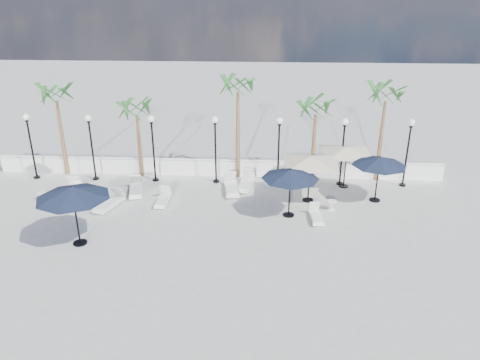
{
  "coord_description": "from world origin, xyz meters",
  "views": [
    {
      "loc": [
        2.68,
        -17.98,
        10.55
      ],
      "look_at": [
        1.54,
        3.3,
        1.5
      ],
      "focal_mm": 35.0,
      "sensor_mm": 36.0,
      "label": 1
    }
  ],
  "objects_px": {
    "lounger_5": "(231,187)",
    "parasol_cream_sq_b": "(311,157)",
    "parasol_navy_left": "(72,193)",
    "lounger_1": "(163,199)",
    "lounger_4": "(316,216)",
    "lounger_6": "(246,183)",
    "lounger_3": "(109,203)",
    "parasol_navy_right": "(379,161)",
    "lounger_2": "(136,189)",
    "parasol_cream_sq_a": "(347,147)",
    "parasol_navy_mid": "(290,174)",
    "lounger_0": "(73,191)"
  },
  "relations": [
    {
      "from": "lounger_5",
      "to": "parasol_cream_sq_b",
      "type": "relative_size",
      "value": 0.42
    },
    {
      "from": "lounger_1",
      "to": "lounger_2",
      "type": "distance_m",
      "value": 2.04
    },
    {
      "from": "lounger_1",
      "to": "lounger_5",
      "type": "xyz_separation_m",
      "value": [
        3.43,
        1.61,
        0.05
      ]
    },
    {
      "from": "lounger_0",
      "to": "parasol_cream_sq_a",
      "type": "height_order",
      "value": "parasol_cream_sq_a"
    },
    {
      "from": "lounger_1",
      "to": "parasol_cream_sq_b",
      "type": "height_order",
      "value": "parasol_cream_sq_b"
    },
    {
      "from": "lounger_1",
      "to": "parasol_cream_sq_b",
      "type": "distance_m",
      "value": 7.86
    },
    {
      "from": "parasol_navy_left",
      "to": "parasol_navy_right",
      "type": "height_order",
      "value": "parasol_navy_left"
    },
    {
      "from": "lounger_0",
      "to": "parasol_cream_sq_a",
      "type": "bearing_deg",
      "value": -6.09
    },
    {
      "from": "lounger_2",
      "to": "parasol_navy_left",
      "type": "bearing_deg",
      "value": -114.97
    },
    {
      "from": "lounger_1",
      "to": "parasol_cream_sq_b",
      "type": "xyz_separation_m",
      "value": [
        7.51,
        0.68,
        2.22
      ]
    },
    {
      "from": "lounger_4",
      "to": "parasol_cream_sq_b",
      "type": "bearing_deg",
      "value": 92.01
    },
    {
      "from": "lounger_6",
      "to": "parasol_navy_left",
      "type": "xyz_separation_m",
      "value": [
        -6.99,
        -6.44,
        2.18
      ]
    },
    {
      "from": "lounger_3",
      "to": "lounger_5",
      "type": "distance_m",
      "value": 6.44
    },
    {
      "from": "lounger_0",
      "to": "lounger_1",
      "type": "height_order",
      "value": "lounger_0"
    },
    {
      "from": "lounger_0",
      "to": "lounger_5",
      "type": "bearing_deg",
      "value": -7.16
    },
    {
      "from": "lounger_6",
      "to": "parasol_cream_sq_b",
      "type": "relative_size",
      "value": 0.41
    },
    {
      "from": "lounger_0",
      "to": "parasol_navy_right",
      "type": "relative_size",
      "value": 0.77
    },
    {
      "from": "lounger_3",
      "to": "parasol_navy_right",
      "type": "distance_m",
      "value": 13.82
    },
    {
      "from": "lounger_2",
      "to": "lounger_3",
      "type": "relative_size",
      "value": 0.98
    },
    {
      "from": "lounger_3",
      "to": "parasol_navy_right",
      "type": "xyz_separation_m",
      "value": [
        13.6,
        1.54,
        1.94
      ]
    },
    {
      "from": "lounger_3",
      "to": "parasol_cream_sq_b",
      "type": "xyz_separation_m",
      "value": [
        10.1,
        1.33,
        2.19
      ]
    },
    {
      "from": "parasol_navy_right",
      "to": "parasol_cream_sq_b",
      "type": "height_order",
      "value": "parasol_cream_sq_b"
    },
    {
      "from": "lounger_5",
      "to": "lounger_1",
      "type": "bearing_deg",
      "value": -163.53
    },
    {
      "from": "parasol_cream_sq_a",
      "to": "parasol_cream_sq_b",
      "type": "distance_m",
      "value": 2.89
    },
    {
      "from": "lounger_6",
      "to": "parasol_navy_mid",
      "type": "height_order",
      "value": "parasol_navy_mid"
    },
    {
      "from": "lounger_4",
      "to": "parasol_navy_mid",
      "type": "height_order",
      "value": "parasol_navy_mid"
    },
    {
      "from": "lounger_1",
      "to": "parasol_navy_right",
      "type": "relative_size",
      "value": 0.63
    },
    {
      "from": "lounger_5",
      "to": "lounger_6",
      "type": "bearing_deg",
      "value": 29.43
    },
    {
      "from": "lounger_5",
      "to": "lounger_6",
      "type": "xyz_separation_m",
      "value": [
        0.77,
        0.6,
        -0.01
      ]
    },
    {
      "from": "lounger_5",
      "to": "parasol_navy_mid",
      "type": "xyz_separation_m",
      "value": [
        3.0,
        -2.68,
        1.92
      ]
    },
    {
      "from": "lounger_3",
      "to": "parasol_navy_left",
      "type": "xyz_separation_m",
      "value": [
        -0.2,
        -3.58,
        2.19
      ]
    },
    {
      "from": "lounger_3",
      "to": "parasol_navy_right",
      "type": "height_order",
      "value": "parasol_navy_right"
    },
    {
      "from": "parasol_navy_left",
      "to": "lounger_2",
      "type": "bearing_deg",
      "value": 78.62
    },
    {
      "from": "parasol_navy_mid",
      "to": "lounger_2",
      "type": "bearing_deg",
      "value": 165.08
    },
    {
      "from": "lounger_2",
      "to": "parasol_navy_left",
      "type": "distance_m",
      "value": 5.86
    },
    {
      "from": "lounger_2",
      "to": "lounger_6",
      "type": "relative_size",
      "value": 0.97
    },
    {
      "from": "lounger_5",
      "to": "parasol_cream_sq_a",
      "type": "xyz_separation_m",
      "value": [
        6.21,
        1.01,
        2.06
      ]
    },
    {
      "from": "lounger_5",
      "to": "parasol_cream_sq_a",
      "type": "distance_m",
      "value": 6.62
    },
    {
      "from": "lounger_6",
      "to": "parasol_navy_left",
      "type": "height_order",
      "value": "parasol_navy_left"
    },
    {
      "from": "lounger_5",
      "to": "parasol_navy_left",
      "type": "relative_size",
      "value": 0.71
    },
    {
      "from": "lounger_6",
      "to": "lounger_1",
      "type": "bearing_deg",
      "value": -142.86
    },
    {
      "from": "parasol_navy_right",
      "to": "parasol_navy_mid",
      "type": "bearing_deg",
      "value": -156.9
    },
    {
      "from": "lounger_2",
      "to": "lounger_6",
      "type": "xyz_separation_m",
      "value": [
        5.92,
        1.11,
        0.01
      ]
    },
    {
      "from": "lounger_1",
      "to": "parasol_cream_sq_a",
      "type": "xyz_separation_m",
      "value": [
        9.64,
        2.62,
        2.11
      ]
    },
    {
      "from": "lounger_6",
      "to": "lounger_2",
      "type": "bearing_deg",
      "value": -160.03
    },
    {
      "from": "lounger_1",
      "to": "parasol_navy_left",
      "type": "height_order",
      "value": "parasol_navy_left"
    },
    {
      "from": "parasol_navy_left",
      "to": "lounger_3",
      "type": "bearing_deg",
      "value": 86.82
    },
    {
      "from": "lounger_3",
      "to": "lounger_5",
      "type": "bearing_deg",
      "value": 38.4
    },
    {
      "from": "lounger_2",
      "to": "lounger_1",
      "type": "bearing_deg",
      "value": -46.34
    },
    {
      "from": "lounger_4",
      "to": "parasol_cream_sq_a",
      "type": "relative_size",
      "value": 0.33
    }
  ]
}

